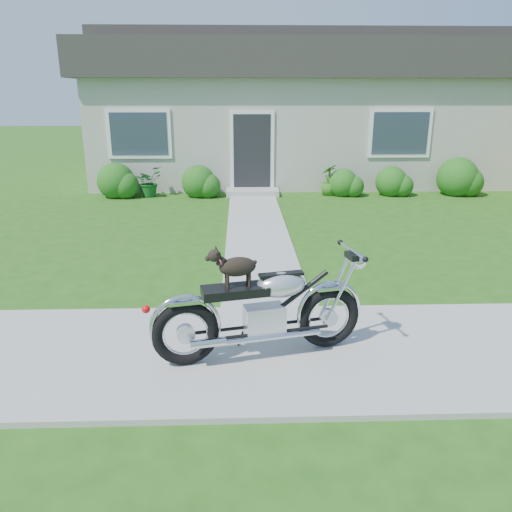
{
  "coord_description": "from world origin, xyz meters",
  "views": [
    {
      "loc": [
        -1.84,
        -4.7,
        2.61
      ],
      "look_at": [
        -1.65,
        1.0,
        0.75
      ],
      "focal_mm": 35.0,
      "sensor_mm": 36.0,
      "label": 1
    }
  ],
  "objects_px": {
    "house": "(296,109)",
    "potted_plant_left": "(149,181)",
    "potted_plant_right": "(329,180)",
    "motorcycle_with_dog": "(264,309)"
  },
  "relations": [
    {
      "from": "house",
      "to": "potted_plant_left",
      "type": "relative_size",
      "value": 15.8
    },
    {
      "from": "house",
      "to": "potted_plant_right",
      "type": "xyz_separation_m",
      "value": [
        0.56,
        -3.44,
        -1.74
      ]
    },
    {
      "from": "motorcycle_with_dog",
      "to": "potted_plant_left",
      "type": "bearing_deg",
      "value": 94.42
    },
    {
      "from": "potted_plant_left",
      "to": "house",
      "type": "bearing_deg",
      "value": 39.04
    },
    {
      "from": "potted_plant_left",
      "to": "motorcycle_with_dog",
      "type": "distance_m",
      "value": 9.06
    },
    {
      "from": "potted_plant_right",
      "to": "motorcycle_with_dog",
      "type": "xyz_separation_m",
      "value": [
        -2.17,
        -8.66,
        0.14
      ]
    },
    {
      "from": "potted_plant_right",
      "to": "house",
      "type": "bearing_deg",
      "value": 99.29
    },
    {
      "from": "house",
      "to": "potted_plant_left",
      "type": "distance_m",
      "value": 5.75
    },
    {
      "from": "house",
      "to": "motorcycle_with_dog",
      "type": "distance_m",
      "value": 12.32
    },
    {
      "from": "house",
      "to": "motorcycle_with_dog",
      "type": "xyz_separation_m",
      "value": [
        -1.61,
        -12.11,
        -1.6
      ]
    }
  ]
}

